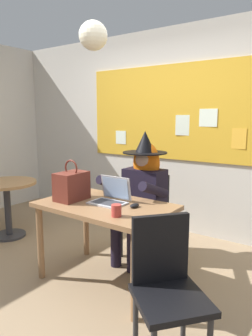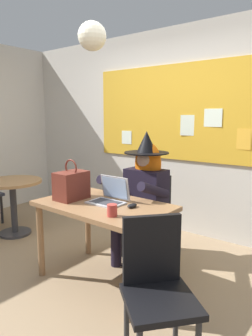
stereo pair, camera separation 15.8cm
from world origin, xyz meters
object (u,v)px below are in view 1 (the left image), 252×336
chair_at_desk (148,210)px  person_costumed (142,188)px  computer_mouse (135,206)px  chair_extra_corner (166,281)px  desk_main (105,215)px  coffee_mug (116,211)px  laptop (111,197)px  side_table_round (7,196)px  handbag (72,186)px

chair_at_desk → person_costumed: size_ratio=0.65×
computer_mouse → chair_extra_corner: chair_extra_corner is taller
desk_main → chair_extra_corner: bearing=-28.6°
chair_extra_corner → coffee_mug: bearing=-163.4°
laptop → computer_mouse: size_ratio=3.04×
coffee_mug → desk_main: bearing=142.8°
chair_at_desk → side_table_round: (-1.68, -0.59, 0.03)m
computer_mouse → desk_main: bearing=-163.3°
side_table_round → chair_extra_corner: 2.61m
desk_main → chair_at_desk: 0.74m
chair_extra_corner → handbag: bearing=-158.2°
laptop → computer_mouse: bearing=-1.0°
laptop → coffee_mug: laptop is taller
computer_mouse → chair_extra_corner: (0.58, -0.53, -0.26)m
chair_at_desk → desk_main: bearing=2.8°
desk_main → chair_extra_corner: chair_extra_corner is taller
handbag → side_table_round: handbag is taller
handbag → chair_extra_corner: handbag is taller
desk_main → person_costumed: person_costumed is taller
computer_mouse → coffee_mug: (0.01, -0.28, 0.03)m
side_table_round → chair_extra_corner: size_ratio=0.81×
person_costumed → chair_extra_corner: size_ratio=1.52×
chair_at_desk → chair_extra_corner: (0.85, -1.20, 0.00)m
desk_main → handbag: handbag is taller
desk_main → coffee_mug: bearing=-37.2°
side_table_round → handbag: bearing=-8.9°
desk_main → person_costumed: (0.00, 0.61, 0.13)m
chair_at_desk → computer_mouse: bearing=25.2°
handbag → chair_extra_corner: size_ratio=0.42×
handbag → chair_at_desk: bearing=66.7°
handbag → chair_extra_corner: (1.20, -0.40, -0.38)m
computer_mouse → side_table_round: (-1.95, 0.08, -0.23)m
side_table_round → desk_main: bearing=-4.7°
computer_mouse → handbag: 0.64m
desk_main → laptop: (0.02, 0.06, 0.15)m
desk_main → laptop: laptop is taller
side_table_round → chair_extra_corner: (2.53, -0.61, -0.02)m
desk_main → side_table_round: 1.68m
laptop → handbag: (-0.35, -0.13, 0.08)m
computer_mouse → side_table_round: size_ratio=0.14×
computer_mouse → handbag: bearing=-163.3°
chair_at_desk → coffee_mug: chair_at_desk is taller
side_table_round → laptop: bearing=-2.6°
laptop → coffee_mug: size_ratio=3.33×
side_table_round → person_costumed: bearing=15.6°
chair_at_desk → chair_extra_corner: size_ratio=1.00×
desk_main → coffee_mug: (0.29, -0.22, 0.15)m
person_costumed → coffee_mug: (0.29, -0.83, 0.02)m
desk_main → computer_mouse: size_ratio=11.50×
computer_mouse → laptop: bearing=-175.9°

